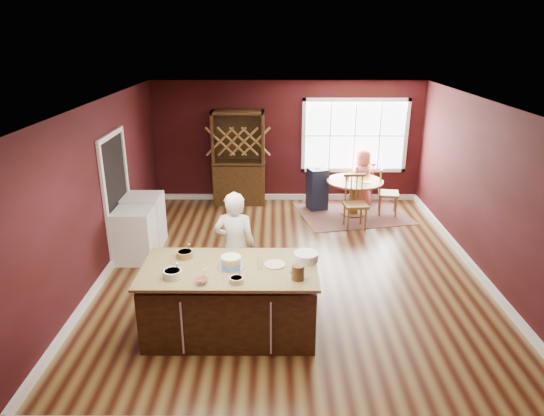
{
  "coord_description": "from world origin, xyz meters",
  "views": [
    {
      "loc": [
        -0.29,
        -7.21,
        3.69
      ],
      "look_at": [
        -0.32,
        -0.0,
        1.05
      ],
      "focal_mm": 32.0,
      "sensor_mm": 36.0,
      "label": 1
    }
  ],
  "objects_px": {
    "seated_woman": "(362,178)",
    "high_chair": "(317,188)",
    "layer_cake": "(231,262)",
    "chair_north": "(363,182)",
    "baker": "(235,248)",
    "kitchen_island": "(230,301)",
    "dining_table": "(354,190)",
    "washer": "(135,235)",
    "dryer": "(144,220)",
    "chair_south": "(356,202)",
    "toddler": "(318,173)",
    "chair_east": "(389,191)",
    "hutch": "(239,158)"
  },
  "relations": [
    {
      "from": "dining_table",
      "to": "hutch",
      "type": "distance_m",
      "value": 2.63
    },
    {
      "from": "dining_table",
      "to": "baker",
      "type": "relative_size",
      "value": 0.71
    },
    {
      "from": "chair_north",
      "to": "seated_woman",
      "type": "xyz_separation_m",
      "value": [
        -0.07,
        -0.32,
        0.18
      ]
    },
    {
      "from": "layer_cake",
      "to": "seated_woman",
      "type": "relative_size",
      "value": 0.27
    },
    {
      "from": "chair_north",
      "to": "toddler",
      "type": "relative_size",
      "value": 3.58
    },
    {
      "from": "chair_north",
      "to": "dining_table",
      "type": "bearing_deg",
      "value": 40.85
    },
    {
      "from": "layer_cake",
      "to": "chair_north",
      "type": "relative_size",
      "value": 0.38
    },
    {
      "from": "kitchen_island",
      "to": "chair_north",
      "type": "height_order",
      "value": "chair_north"
    },
    {
      "from": "baker",
      "to": "kitchen_island",
      "type": "bearing_deg",
      "value": 95.18
    },
    {
      "from": "baker",
      "to": "high_chair",
      "type": "height_order",
      "value": "baker"
    },
    {
      "from": "kitchen_island",
      "to": "chair_east",
      "type": "xyz_separation_m",
      "value": [
        2.97,
        4.29,
        0.08
      ]
    },
    {
      "from": "kitchen_island",
      "to": "chair_south",
      "type": "distance_m",
      "value": 4.14
    },
    {
      "from": "layer_cake",
      "to": "washer",
      "type": "height_order",
      "value": "layer_cake"
    },
    {
      "from": "chair_east",
      "to": "dryer",
      "type": "relative_size",
      "value": 1.1
    },
    {
      "from": "chair_east",
      "to": "high_chair",
      "type": "height_order",
      "value": "chair_east"
    },
    {
      "from": "chair_north",
      "to": "toddler",
      "type": "bearing_deg",
      "value": -3.81
    },
    {
      "from": "dining_table",
      "to": "toddler",
      "type": "relative_size",
      "value": 4.53
    },
    {
      "from": "chair_south",
      "to": "high_chair",
      "type": "distance_m",
      "value": 1.29
    },
    {
      "from": "toddler",
      "to": "dryer",
      "type": "bearing_deg",
      "value": -149.46
    },
    {
      "from": "toddler",
      "to": "chair_south",
      "type": "bearing_deg",
      "value": -59.95
    },
    {
      "from": "kitchen_island",
      "to": "dryer",
      "type": "relative_size",
      "value": 2.33
    },
    {
      "from": "dining_table",
      "to": "dryer",
      "type": "xyz_separation_m",
      "value": [
        -4.04,
        -1.59,
        -0.06
      ]
    },
    {
      "from": "baker",
      "to": "high_chair",
      "type": "bearing_deg",
      "value": -105.17
    },
    {
      "from": "kitchen_island",
      "to": "layer_cake",
      "type": "height_order",
      "value": "layer_cake"
    },
    {
      "from": "chair_east",
      "to": "toddler",
      "type": "relative_size",
      "value": 3.98
    },
    {
      "from": "chair_south",
      "to": "chair_north",
      "type": "bearing_deg",
      "value": 70.05
    },
    {
      "from": "chair_south",
      "to": "toddler",
      "type": "xyz_separation_m",
      "value": [
        -0.65,
        1.13,
        0.27
      ]
    },
    {
      "from": "hutch",
      "to": "washer",
      "type": "relative_size",
      "value": 2.3
    },
    {
      "from": "dining_table",
      "to": "chair_north",
      "type": "bearing_deg",
      "value": 68.66
    },
    {
      "from": "kitchen_island",
      "to": "washer",
      "type": "height_order",
      "value": "kitchen_island"
    },
    {
      "from": "baker",
      "to": "dryer",
      "type": "distance_m",
      "value": 2.66
    },
    {
      "from": "kitchen_island",
      "to": "baker",
      "type": "relative_size",
      "value": 1.33
    },
    {
      "from": "dryer",
      "to": "chair_south",
      "type": "bearing_deg",
      "value": 11.62
    },
    {
      "from": "hutch",
      "to": "dryer",
      "type": "distance_m",
      "value": 2.84
    },
    {
      "from": "dining_table",
      "to": "chair_south",
      "type": "xyz_separation_m",
      "value": [
        -0.1,
        -0.78,
        0.0
      ]
    },
    {
      "from": "layer_cake",
      "to": "toddler",
      "type": "distance_m",
      "value": 4.88
    },
    {
      "from": "chair_east",
      "to": "chair_south",
      "type": "distance_m",
      "value": 1.12
    },
    {
      "from": "chair_north",
      "to": "seated_woman",
      "type": "bearing_deg",
      "value": 49.13
    },
    {
      "from": "baker",
      "to": "seated_woman",
      "type": "height_order",
      "value": "baker"
    },
    {
      "from": "washer",
      "to": "kitchen_island",
      "type": "bearing_deg",
      "value": -49.27
    },
    {
      "from": "layer_cake",
      "to": "high_chair",
      "type": "height_order",
      "value": "layer_cake"
    },
    {
      "from": "kitchen_island",
      "to": "chair_east",
      "type": "height_order",
      "value": "chair_east"
    },
    {
      "from": "dining_table",
      "to": "chair_east",
      "type": "distance_m",
      "value": 0.72
    },
    {
      "from": "dryer",
      "to": "baker",
      "type": "bearing_deg",
      "value": -46.92
    },
    {
      "from": "chair_north",
      "to": "washer",
      "type": "bearing_deg",
      "value": 7.22
    },
    {
      "from": "baker",
      "to": "chair_south",
      "type": "height_order",
      "value": "baker"
    },
    {
      "from": "seated_woman",
      "to": "high_chair",
      "type": "xyz_separation_m",
      "value": [
        -1.0,
        -0.18,
        -0.17
      ]
    },
    {
      "from": "layer_cake",
      "to": "chair_north",
      "type": "distance_m",
      "value": 5.75
    },
    {
      "from": "kitchen_island",
      "to": "washer",
      "type": "relative_size",
      "value": 2.42
    },
    {
      "from": "chair_east",
      "to": "washer",
      "type": "xyz_separation_m",
      "value": [
        -4.76,
        -2.21,
        -0.06
      ]
    }
  ]
}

